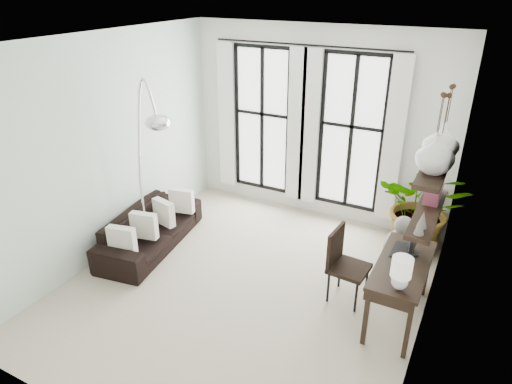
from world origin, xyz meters
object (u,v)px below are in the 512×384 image
Objects in this scene: sofa at (150,229)px; plant at (424,207)px; buddha at (400,252)px; arc_lamp at (149,148)px; desk_chair at (343,260)px; desk at (401,269)px.

plant is (3.70, 1.87, 0.41)m from sofa.
plant is 1.51× the size of buddha.
buddha reaches higher than sofa.
plant reaches higher than sofa.
plant is 0.96m from buddha.
arc_lamp is at bearing -164.63° from buddha.
desk_chair is 3.08m from arc_lamp.
desk_chair is at bearing 169.55° from desk.
arc_lamp is (-2.89, -0.13, 1.06)m from desk_chair.
arc_lamp is at bearing 179.86° from desk.
desk reaches higher than buddha.
sofa is at bearing -153.13° from plant.
sofa is 3.77m from desk.
sofa is 3.71m from buddha.
arc_lamp reaches higher than buddha.
desk_chair is 0.38× the size of arc_lamp.
arc_lamp is 3.79m from buddha.
desk_chair is (-0.73, 0.13, -0.18)m from desk.
desk is 1.03m from buddha.
desk is 0.76m from desk_chair.
plant is at bearing 27.25° from arc_lamp.
buddha is (-0.17, 0.96, -0.35)m from desk.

